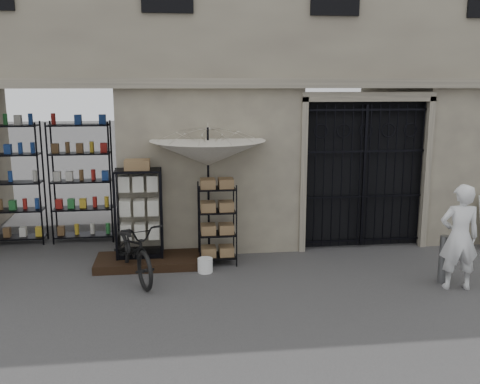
{
  "coord_description": "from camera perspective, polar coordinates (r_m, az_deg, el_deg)",
  "views": [
    {
      "loc": [
        -1.96,
        -7.84,
        3.26
      ],
      "look_at": [
        -0.8,
        1.4,
        1.35
      ],
      "focal_mm": 40.0,
      "sensor_mm": 36.0,
      "label": 1
    }
  ],
  "objects": [
    {
      "name": "shop_recess",
      "position": [
        11.08,
        -20.31,
        1.72
      ],
      "size": [
        3.0,
        1.7,
        3.0
      ],
      "primitive_type": "cube",
      "color": "black",
      "rests_on": "ground"
    },
    {
      "name": "ground",
      "position": [
        8.72,
        6.49,
        -10.45
      ],
      "size": [
        80.0,
        80.0,
        0.0
      ],
      "primitive_type": "plane",
      "color": "black",
      "rests_on": "ground"
    },
    {
      "name": "shop_shelving",
      "position": [
        11.62,
        -19.93,
        0.92
      ],
      "size": [
        2.7,
        0.5,
        2.5
      ],
      "primitive_type": "cube",
      "color": "black",
      "rests_on": "ground"
    },
    {
      "name": "steel_bollard",
      "position": [
        9.49,
        20.86,
        -6.72
      ],
      "size": [
        0.19,
        0.19,
        0.81
      ],
      "primitive_type": "cylinder",
      "rotation": [
        0.0,
        0.0,
        0.4
      ],
      "color": "slate",
      "rests_on": "ground"
    },
    {
      "name": "display_cabinet",
      "position": [
        9.85,
        -10.68,
        -2.68
      ],
      "size": [
        0.92,
        0.76,
        1.73
      ],
      "rotation": [
        0.0,
        0.0,
        0.41
      ],
      "color": "black",
      "rests_on": "step_platform"
    },
    {
      "name": "market_umbrella",
      "position": [
        9.66,
        -3.44,
        4.91
      ],
      "size": [
        2.07,
        2.1,
        2.98
      ],
      "rotation": [
        0.0,
        0.0,
        -0.14
      ],
      "color": "black",
      "rests_on": "ground"
    },
    {
      "name": "shopkeeper",
      "position": [
        9.45,
        21.95,
        -9.48
      ],
      "size": [
        0.86,
        1.79,
        0.41
      ],
      "primitive_type": "imported",
      "rotation": [
        0.0,
        0.0,
        3.0
      ],
      "color": "silver",
      "rests_on": "ground"
    },
    {
      "name": "step_platform",
      "position": [
        9.93,
        -9.39,
        -7.29
      ],
      "size": [
        2.0,
        0.9,
        0.15
      ],
      "primitive_type": "cube",
      "color": "black",
      "rests_on": "ground"
    },
    {
      "name": "main_building",
      "position": [
        12.07,
        2.33,
        17.48
      ],
      "size": [
        14.0,
        4.0,
        9.0
      ],
      "primitive_type": "cube",
      "color": "gray",
      "rests_on": "ground"
    },
    {
      "name": "white_bucket",
      "position": [
        9.45,
        -3.74,
        -7.8
      ],
      "size": [
        0.32,
        0.32,
        0.25
      ],
      "primitive_type": "cylinder",
      "rotation": [
        0.0,
        0.0,
        0.25
      ],
      "color": "white",
      "rests_on": "ground"
    },
    {
      "name": "bicycle",
      "position": [
        9.4,
        -11.17,
        -8.94
      ],
      "size": [
        1.0,
        1.19,
        1.94
      ],
      "primitive_type": "imported",
      "rotation": [
        0.0,
        0.0,
        0.37
      ],
      "color": "black",
      "rests_on": "ground"
    },
    {
      "name": "wire_rack",
      "position": [
        9.72,
        -2.45,
        -3.5
      ],
      "size": [
        0.74,
        0.6,
        1.5
      ],
      "rotation": [
        0.0,
        0.0,
        0.23
      ],
      "color": "black",
      "rests_on": "ground"
    },
    {
      "name": "iron_gate",
      "position": [
        10.92,
        12.81,
        2.02
      ],
      "size": [
        2.5,
        0.21,
        3.0
      ],
      "color": "black",
      "rests_on": "ground"
    }
  ]
}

